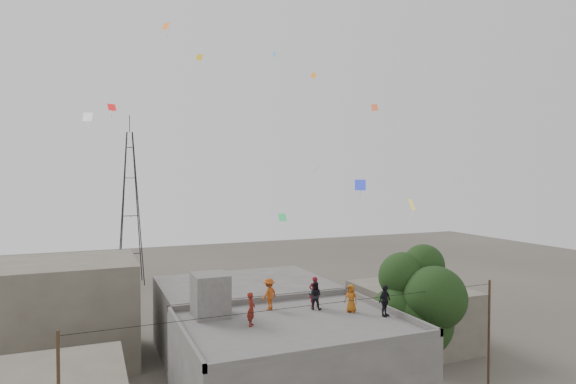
# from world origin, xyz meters

# --- Properties ---
(parapet) EXTENTS (10.00, 8.00, 0.30)m
(parapet) POSITION_xyz_m (0.00, 0.00, 6.25)
(parapet) COLOR #514F4C
(parapet) RESTS_ON main_building
(stair_head_box) EXTENTS (1.60, 1.80, 2.00)m
(stair_head_box) POSITION_xyz_m (-3.20, 2.60, 7.10)
(stair_head_box) COLOR #514F4C
(stair_head_box) RESTS_ON main_building
(neighbor_north) EXTENTS (12.00, 9.00, 5.00)m
(neighbor_north) POSITION_xyz_m (2.00, 14.00, 2.50)
(neighbor_north) COLOR #514F4C
(neighbor_north) RESTS_ON ground
(neighbor_northwest) EXTENTS (9.00, 8.00, 7.00)m
(neighbor_northwest) POSITION_xyz_m (-10.00, 16.00, 3.50)
(neighbor_northwest) COLOR #585145
(neighbor_northwest) RESTS_ON ground
(neighbor_east) EXTENTS (7.00, 8.00, 4.40)m
(neighbor_east) POSITION_xyz_m (14.00, 10.00, 2.20)
(neighbor_east) COLOR #585145
(neighbor_east) RESTS_ON ground
(tree) EXTENTS (4.90, 4.60, 9.10)m
(tree) POSITION_xyz_m (7.37, 0.60, 6.10)
(tree) COLOR black
(tree) RESTS_ON ground
(utility_line) EXTENTS (20.12, 0.62, 7.40)m
(utility_line) POSITION_xyz_m (0.50, -1.25, 3.83)
(utility_line) COLOR black
(utility_line) RESTS_ON ground
(transmission_tower) EXTENTS (2.97, 2.97, 20.01)m
(transmission_tower) POSITION_xyz_m (-4.00, 40.00, 9.07)
(transmission_tower) COLOR black
(transmission_tower) RESTS_ON ground
(person_red_adult) EXTENTS (0.60, 0.43, 1.55)m
(person_red_adult) POSITION_xyz_m (2.02, 2.09, 6.88)
(person_red_adult) COLOR maroon
(person_red_adult) RESTS_ON main_building
(person_orange_child) EXTENTS (0.73, 0.79, 1.35)m
(person_orange_child) POSITION_xyz_m (3.29, 0.61, 6.77)
(person_orange_child) COLOR #9B4E11
(person_orange_child) RESTS_ON main_building
(person_dark_child) EXTENTS (0.85, 0.82, 1.38)m
(person_dark_child) POSITION_xyz_m (1.87, 1.71, 6.79)
(person_dark_child) COLOR black
(person_dark_child) RESTS_ON main_building
(person_dark_adult) EXTENTS (0.94, 0.67, 1.48)m
(person_dark_adult) POSITION_xyz_m (4.40, -0.63, 6.84)
(person_dark_adult) COLOR black
(person_dark_adult) RESTS_ON main_building
(person_orange_adult) EXTENTS (1.16, 1.01, 1.56)m
(person_orange_adult) POSITION_xyz_m (-0.26, 2.53, 6.88)
(person_orange_adult) COLOR #9F4212
(person_orange_adult) RESTS_ON main_building
(person_red_child) EXTENTS (0.57, 0.65, 1.49)m
(person_red_child) POSITION_xyz_m (-1.89, 0.38, 6.85)
(person_red_child) COLOR maroon
(person_red_child) RESTS_ON main_building
(kites) EXTENTS (17.98, 12.86, 12.00)m
(kites) POSITION_xyz_m (1.93, 6.28, 15.39)
(kites) COLOR red
(kites) RESTS_ON ground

